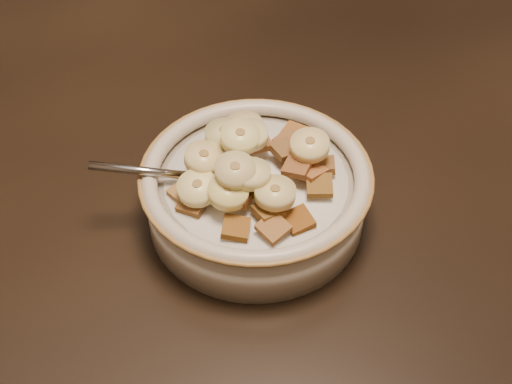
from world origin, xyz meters
TOP-DOWN VIEW (x-y plane):
  - table at (0.00, 0.00)m, footprint 1.42×0.94m
  - cereal_bowl at (0.04, -0.16)m, footprint 0.18×0.18m
  - milk at (0.04, -0.16)m, footprint 0.15×0.15m
  - spoon at (0.01, -0.15)m, footprint 0.05×0.05m
  - cereal_square_0 at (0.07, -0.19)m, footprint 0.02×0.02m
  - cereal_square_1 at (0.06, -0.18)m, footprint 0.03×0.03m
  - cereal_square_2 at (0.07, -0.20)m, footprint 0.03×0.03m
  - cereal_square_3 at (0.07, -0.16)m, footprint 0.02×0.02m
  - cereal_square_4 at (-0.02, -0.15)m, footprint 0.02×0.02m
  - cereal_square_5 at (0.04, -0.22)m, footprint 0.02×0.02m
  - cereal_square_6 at (0.09, -0.14)m, footprint 0.03×0.03m
  - cereal_square_7 at (0.05, -0.14)m, footprint 0.02×0.02m
  - cereal_square_8 at (0.01, -0.13)m, footprint 0.02×0.02m
  - cereal_square_9 at (0.08, -0.14)m, footprint 0.02×0.02m
  - cereal_square_10 at (0.02, -0.20)m, footprint 0.02×0.02m
  - cereal_square_11 at (-0.00, -0.20)m, footprint 0.03×0.03m
  - cereal_square_12 at (0.03, -0.18)m, footprint 0.02×0.02m
  - cereal_square_13 at (0.08, -0.16)m, footprint 0.03×0.03m
  - cereal_square_14 at (0.02, -0.12)m, footprint 0.02×0.02m
  - cereal_square_15 at (0.09, -0.16)m, footprint 0.02×0.02m
  - cereal_square_16 at (0.01, -0.18)m, footprint 0.03×0.03m
  - cereal_square_17 at (0.09, -0.18)m, footprint 0.03×0.03m
  - cereal_square_18 at (0.02, -0.22)m, footprint 0.02×0.02m
  - cereal_square_19 at (-0.02, -0.16)m, footprint 0.03×0.03m
  - banana_slice_0 at (0.00, -0.18)m, footprint 0.04×0.04m
  - banana_slice_1 at (0.04, -0.14)m, footprint 0.04×0.04m
  - banana_slice_2 at (0.01, -0.17)m, footprint 0.04×0.04m
  - banana_slice_3 at (-0.01, -0.16)m, footprint 0.04×0.04m
  - banana_slice_4 at (0.05, -0.13)m, footprint 0.04×0.04m
  - banana_slice_5 at (0.08, -0.17)m, footprint 0.04×0.04m
  - banana_slice_6 at (0.02, -0.18)m, footprint 0.04×0.04m
  - banana_slice_7 at (0.00, -0.14)m, footprint 0.03×0.03m
  - banana_slice_8 at (0.03, -0.15)m, footprint 0.03×0.03m
  - banana_slice_9 at (0.03, -0.20)m, footprint 0.04×0.04m
  - banana_slice_10 at (0.03, -0.13)m, footprint 0.04×0.04m

SIDE VIEW (x-z plane):
  - table at x=0.00m, z-range 0.71..0.75m
  - cereal_bowl at x=0.04m, z-range 0.75..0.79m
  - milk at x=0.04m, z-range 0.79..0.79m
  - spoon at x=0.01m, z-range 0.79..0.80m
  - cereal_square_15 at x=0.09m, z-range 0.79..0.80m
  - cereal_square_4 at x=-0.02m, z-range 0.79..0.80m
  - cereal_square_5 at x=0.04m, z-range 0.79..0.80m
  - cereal_square_19 at x=-0.02m, z-range 0.79..0.80m
  - cereal_square_6 at x=0.09m, z-range 0.79..0.80m
  - cereal_square_17 at x=0.09m, z-range 0.79..0.80m
  - cereal_square_14 at x=0.02m, z-range 0.79..0.80m
  - cereal_square_11 at x=0.00m, z-range 0.79..0.80m
  - cereal_square_9 at x=0.08m, z-range 0.79..0.80m
  - cereal_square_8 at x=0.01m, z-range 0.80..0.80m
  - cereal_square_18 at x=0.02m, z-range 0.80..0.81m
  - cereal_square_10 at x=0.02m, z-range 0.80..0.81m
  - cereal_square_2 at x=0.07m, z-range 0.80..0.81m
  - cereal_square_13 at x=0.08m, z-range 0.80..0.81m
  - cereal_square_0 at x=0.07m, z-range 0.80..0.81m
  - cereal_square_3 at x=0.07m, z-range 0.80..0.81m
  - cereal_square_16 at x=0.01m, z-range 0.80..0.81m
  - cereal_square_7 at x=0.05m, z-range 0.80..0.81m
  - cereal_square_1 at x=0.06m, z-range 0.80..0.81m
  - banana_slice_3 at x=-0.01m, z-range 0.80..0.82m
  - cereal_square_12 at x=0.03m, z-range 0.81..0.82m
  - banana_slice_0 at x=0.00m, z-range 0.81..0.82m
  - banana_slice_9 at x=0.03m, z-range 0.81..0.82m
  - banana_slice_7 at x=0.00m, z-range 0.81..0.83m
  - banana_slice_10 at x=0.03m, z-range 0.81..0.82m
  - banana_slice_4 at x=0.05m, z-range 0.81..0.82m
  - banana_slice_5 at x=0.08m, z-range 0.81..0.83m
  - banana_slice_6 at x=0.02m, z-range 0.81..0.83m
  - banana_slice_1 at x=0.04m, z-range 0.82..0.83m
  - banana_slice_2 at x=0.01m, z-range 0.82..0.83m
  - banana_slice_8 at x=0.03m, z-range 0.82..0.84m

